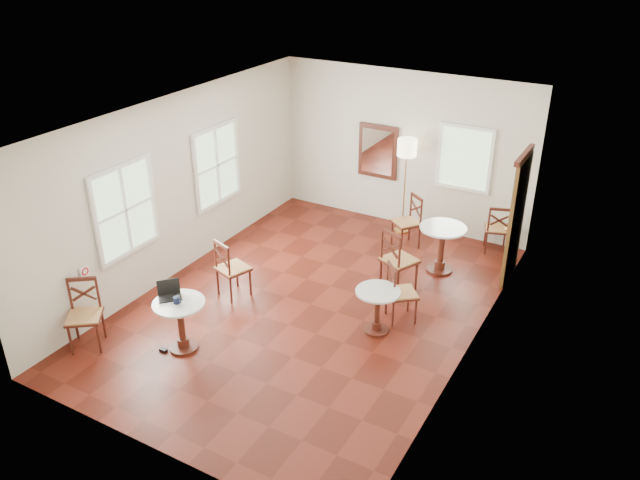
{
  "coord_description": "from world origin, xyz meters",
  "views": [
    {
      "loc": [
        4.27,
        -7.27,
        5.39
      ],
      "look_at": [
        0.0,
        0.3,
        1.0
      ],
      "focal_mm": 35.69,
      "sensor_mm": 36.0,
      "label": 1
    }
  ],
  "objects_px": {
    "chair_near_b": "(85,315)",
    "chair_back_a": "(497,229)",
    "laptop": "(169,293)",
    "chair_mid_a": "(398,260)",
    "water_glass": "(178,299)",
    "cafe_table_back": "(442,244)",
    "floor_lamp": "(407,154)",
    "chair_back_b": "(408,222)",
    "cafe_table_near": "(181,320)",
    "cafe_table_mid": "(377,306)",
    "chair_mid_b": "(400,293)",
    "power_adapter": "(163,350)",
    "navy_mug": "(177,300)",
    "mouse": "(176,295)",
    "chair_near_a": "(232,268)"
  },
  "relations": [
    {
      "from": "chair_near_b",
      "to": "chair_back_a",
      "type": "relative_size",
      "value": 1.09
    },
    {
      "from": "laptop",
      "to": "floor_lamp",
      "type": "bearing_deg",
      "value": 27.82
    },
    {
      "from": "cafe_table_mid",
      "to": "chair_back_b",
      "type": "xyz_separation_m",
      "value": [
        -0.67,
        2.76,
        0.06
      ]
    },
    {
      "from": "water_glass",
      "to": "chair_mid_b",
      "type": "bearing_deg",
      "value": 42.71
    },
    {
      "from": "cafe_table_back",
      "to": "floor_lamp",
      "type": "distance_m",
      "value": 1.93
    },
    {
      "from": "cafe_table_mid",
      "to": "chair_mid_b",
      "type": "xyz_separation_m",
      "value": [
        0.16,
        0.45,
        0.04
      ]
    },
    {
      "from": "chair_near_b",
      "to": "navy_mug",
      "type": "height_order",
      "value": "chair_near_b"
    },
    {
      "from": "cafe_table_mid",
      "to": "water_glass",
      "type": "xyz_separation_m",
      "value": [
        -2.18,
        -1.72,
        0.39
      ]
    },
    {
      "from": "laptop",
      "to": "navy_mug",
      "type": "xyz_separation_m",
      "value": [
        0.21,
        -0.09,
        -0.01
      ]
    },
    {
      "from": "chair_mid_a",
      "to": "water_glass",
      "type": "bearing_deg",
      "value": 80.61
    },
    {
      "from": "water_glass",
      "to": "chair_near_a",
      "type": "bearing_deg",
      "value": 99.02
    },
    {
      "from": "navy_mug",
      "to": "chair_back_b",
      "type": "bearing_deg",
      "value": 71.45
    },
    {
      "from": "cafe_table_mid",
      "to": "chair_mid_a",
      "type": "xyz_separation_m",
      "value": [
        -0.21,
        1.24,
        0.11
      ]
    },
    {
      "from": "chair_back_b",
      "to": "cafe_table_near",
      "type": "bearing_deg",
      "value": -70.6
    },
    {
      "from": "chair_near_a",
      "to": "floor_lamp",
      "type": "bearing_deg",
      "value": -92.9
    },
    {
      "from": "chair_mid_a",
      "to": "chair_near_a",
      "type": "bearing_deg",
      "value": 57.81
    },
    {
      "from": "laptop",
      "to": "chair_near_a",
      "type": "bearing_deg",
      "value": 44.83
    },
    {
      "from": "chair_near_b",
      "to": "navy_mug",
      "type": "xyz_separation_m",
      "value": [
        1.21,
        0.56,
        0.31
      ]
    },
    {
      "from": "chair_near_a",
      "to": "power_adapter",
      "type": "relative_size",
      "value": 9.16
    },
    {
      "from": "cafe_table_mid",
      "to": "chair_mid_b",
      "type": "relative_size",
      "value": 0.74
    },
    {
      "from": "cafe_table_mid",
      "to": "cafe_table_back",
      "type": "relative_size",
      "value": 0.83
    },
    {
      "from": "cafe_table_back",
      "to": "chair_mid_a",
      "type": "height_order",
      "value": "chair_mid_a"
    },
    {
      "from": "chair_near_b",
      "to": "mouse",
      "type": "xyz_separation_m",
      "value": [
        1.08,
        0.69,
        0.28
      ]
    },
    {
      "from": "cafe_table_mid",
      "to": "laptop",
      "type": "height_order",
      "value": "laptop"
    },
    {
      "from": "cafe_table_mid",
      "to": "water_glass",
      "type": "bearing_deg",
      "value": -141.79
    },
    {
      "from": "laptop",
      "to": "navy_mug",
      "type": "height_order",
      "value": "laptop"
    },
    {
      "from": "laptop",
      "to": "chair_mid_b",
      "type": "bearing_deg",
      "value": -6.82
    },
    {
      "from": "floor_lamp",
      "to": "mouse",
      "type": "bearing_deg",
      "value": -105.28
    },
    {
      "from": "chair_back_a",
      "to": "cafe_table_back",
      "type": "bearing_deg",
      "value": 43.43
    },
    {
      "from": "cafe_table_back",
      "to": "floor_lamp",
      "type": "height_order",
      "value": "floor_lamp"
    },
    {
      "from": "cafe_table_near",
      "to": "chair_mid_a",
      "type": "height_order",
      "value": "chair_mid_a"
    },
    {
      "from": "chair_mid_b",
      "to": "chair_back_b",
      "type": "xyz_separation_m",
      "value": [
        -0.83,
        2.31,
        0.02
      ]
    },
    {
      "from": "cafe_table_near",
      "to": "chair_mid_a",
      "type": "xyz_separation_m",
      "value": [
        1.96,
        2.95,
        0.07
      ]
    },
    {
      "from": "chair_back_b",
      "to": "chair_back_a",
      "type": "bearing_deg",
      "value": 59.05
    },
    {
      "from": "cafe_table_near",
      "to": "power_adapter",
      "type": "height_order",
      "value": "cafe_table_near"
    },
    {
      "from": "chair_mid_a",
      "to": "laptop",
      "type": "height_order",
      "value": "chair_mid_a"
    },
    {
      "from": "chair_back_a",
      "to": "floor_lamp",
      "type": "relative_size",
      "value": 0.5
    },
    {
      "from": "cafe_table_near",
      "to": "navy_mug",
      "type": "xyz_separation_m",
      "value": [
        -0.0,
        -0.03,
        0.34
      ]
    },
    {
      "from": "chair_back_a",
      "to": "laptop",
      "type": "xyz_separation_m",
      "value": [
        -3.2,
        -4.98,
        0.36
      ]
    },
    {
      "from": "chair_near_a",
      "to": "chair_mid_b",
      "type": "distance_m",
      "value": 2.67
    },
    {
      "from": "chair_near_b",
      "to": "power_adapter",
      "type": "relative_size",
      "value": 9.33
    },
    {
      "from": "floor_lamp",
      "to": "mouse",
      "type": "relative_size",
      "value": 17.35
    },
    {
      "from": "chair_near_a",
      "to": "chair_near_b",
      "type": "relative_size",
      "value": 0.98
    },
    {
      "from": "cafe_table_back",
      "to": "water_glass",
      "type": "distance_m",
      "value": 4.56
    },
    {
      "from": "cafe_table_back",
      "to": "water_glass",
      "type": "relative_size",
      "value": 8.02
    },
    {
      "from": "mouse",
      "to": "power_adapter",
      "type": "relative_size",
      "value": 0.99
    },
    {
      "from": "navy_mug",
      "to": "cafe_table_near",
      "type": "bearing_deg",
      "value": 82.79
    },
    {
      "from": "chair_back_a",
      "to": "power_adapter",
      "type": "bearing_deg",
      "value": 40.34
    },
    {
      "from": "cafe_table_mid",
      "to": "chair_mid_a",
      "type": "bearing_deg",
      "value": 99.81
    },
    {
      "from": "chair_mid_a",
      "to": "chair_back_a",
      "type": "relative_size",
      "value": 1.17
    }
  ]
}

